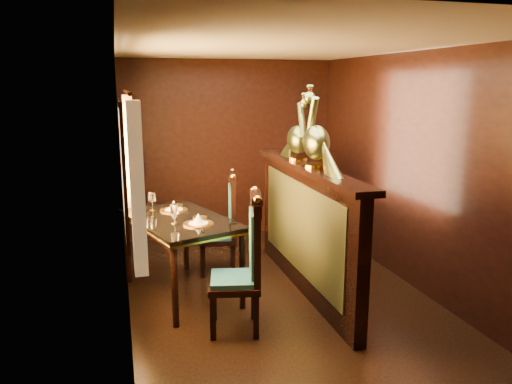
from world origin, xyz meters
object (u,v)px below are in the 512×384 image
peacock_left (317,127)px  chair_right (227,220)px  dining_table (180,225)px  chair_left (247,259)px  peacock_right (298,127)px

peacock_left → chair_right: bearing=124.9°
chair_right → dining_table: bearing=-128.8°
chair_left → chair_right: size_ratio=1.06×
chair_right → chair_left: bearing=-84.2°
peacock_left → peacock_right: 0.51m
peacock_right → dining_table: bearing=-178.0°
chair_left → peacock_left: 1.43m
dining_table → peacock_left: bearing=-37.7°
dining_table → chair_right: size_ratio=1.33×
dining_table → chair_left: chair_left is taller
chair_right → peacock_right: size_ratio=1.67×
dining_table → peacock_left: (1.28, -0.46, 1.00)m
peacock_left → chair_left: bearing=-150.9°
peacock_left → dining_table: bearing=160.1°
dining_table → peacock_left: size_ratio=2.00×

